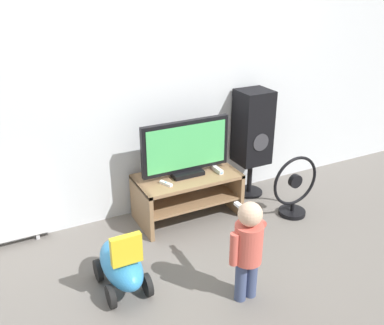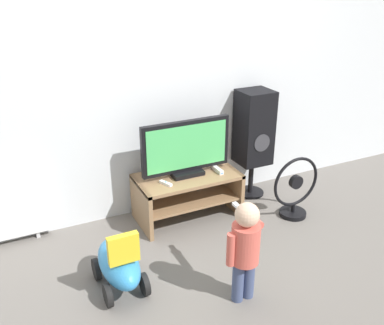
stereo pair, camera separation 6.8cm
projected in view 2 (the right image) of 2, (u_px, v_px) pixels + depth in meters
The scene contains 10 objects.
ground_plane at pixel (199, 229), 3.83m from camera, with size 16.00×16.00×0.00m, color slate.
wall_back at pixel (171, 72), 3.78m from camera, with size 10.00×0.06×2.60m.
tv_stand at pixel (187, 189), 3.92m from camera, with size 0.93×0.49×0.43m.
television at pixel (186, 149), 3.78m from camera, with size 0.83×0.20×0.51m.
game_console at pixel (217, 170), 3.92m from camera, with size 0.04×0.18×0.04m.
remote_primary at pixel (166, 183), 3.68m from camera, with size 0.08×0.13×0.03m.
child at pixel (245, 244), 2.85m from camera, with size 0.29×0.44×0.76m.
speaker_tower at pixel (254, 130), 4.17m from camera, with size 0.31×0.30×1.09m.
floor_fan at pixel (295, 190), 3.94m from camera, with size 0.49×0.25×0.59m.
ride_on_toy at pixel (119, 264), 3.05m from camera, with size 0.31×0.57×0.53m.
Camera 2 is at (-1.48, -2.91, 2.10)m, focal length 40.00 mm.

